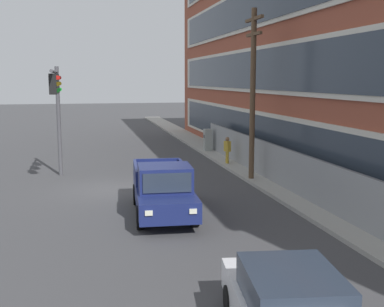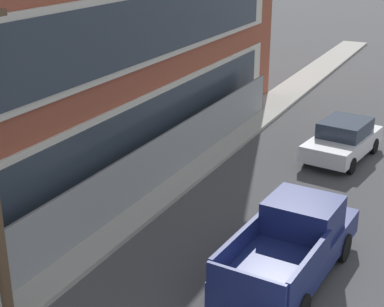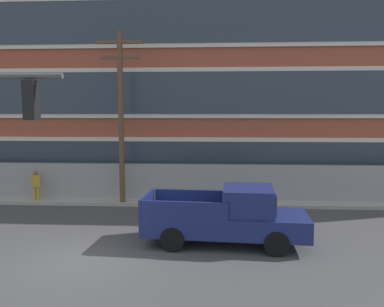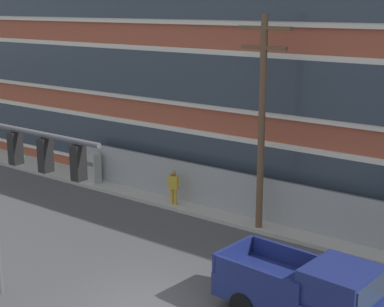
{
  "view_description": "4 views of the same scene",
  "coord_description": "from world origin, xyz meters",
  "px_view_note": "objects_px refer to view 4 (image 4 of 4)",
  "views": [
    {
      "loc": [
        21.66,
        -0.99,
        4.98
      ],
      "look_at": [
        2.24,
        3.39,
        1.89
      ],
      "focal_mm": 45.0,
      "sensor_mm": 36.0,
      "label": 1
    },
    {
      "loc": [
        -8.56,
        -1.91,
        8.62
      ],
      "look_at": [
        3.79,
        4.28,
        3.36
      ],
      "focal_mm": 55.0,
      "sensor_mm": 36.0,
      "label": 2
    },
    {
      "loc": [
        4.07,
        -10.73,
        4.48
      ],
      "look_at": [
        3.17,
        5.41,
        2.72
      ],
      "focal_mm": 35.0,
      "sensor_mm": 36.0,
      "label": 3
    },
    {
      "loc": [
        10.67,
        -11.74,
        8.59
      ],
      "look_at": [
        -0.71,
        3.18,
        3.82
      ],
      "focal_mm": 55.0,
      "sensor_mm": 36.0,
      "label": 4
    }
  ],
  "objects_px": {
    "traffic_signal_mast": "(22,174)",
    "pedestrian_near_cabinet": "(174,186)",
    "pickup_truck_navy": "(317,296)",
    "electrical_cabinet": "(94,169)",
    "utility_pole_near_corner": "(262,116)"
  },
  "relations": [
    {
      "from": "pickup_truck_navy",
      "to": "traffic_signal_mast",
      "type": "bearing_deg",
      "value": -150.38
    },
    {
      "from": "traffic_signal_mast",
      "to": "utility_pole_near_corner",
      "type": "relative_size",
      "value": 0.68
    },
    {
      "from": "pickup_truck_navy",
      "to": "pedestrian_near_cabinet",
      "type": "relative_size",
      "value": 3.37
    },
    {
      "from": "utility_pole_near_corner",
      "to": "pedestrian_near_cabinet",
      "type": "relative_size",
      "value": 4.89
    },
    {
      "from": "traffic_signal_mast",
      "to": "pedestrian_near_cabinet",
      "type": "distance_m",
      "value": 10.04
    },
    {
      "from": "traffic_signal_mast",
      "to": "electrical_cabinet",
      "type": "xyz_separation_m",
      "value": [
        -7.34,
        9.44,
        -3.27
      ]
    },
    {
      "from": "utility_pole_near_corner",
      "to": "pedestrian_near_cabinet",
      "type": "height_order",
      "value": "utility_pole_near_corner"
    },
    {
      "from": "pickup_truck_navy",
      "to": "electrical_cabinet",
      "type": "distance_m",
      "value": 15.39
    },
    {
      "from": "utility_pole_near_corner",
      "to": "pedestrian_near_cabinet",
      "type": "bearing_deg",
      "value": 178.87
    },
    {
      "from": "utility_pole_near_corner",
      "to": "electrical_cabinet",
      "type": "relative_size",
      "value": 5.1
    },
    {
      "from": "pickup_truck_navy",
      "to": "electrical_cabinet",
      "type": "xyz_separation_m",
      "value": [
        -14.4,
        5.43,
        -0.13
      ]
    },
    {
      "from": "pickup_truck_navy",
      "to": "electrical_cabinet",
      "type": "height_order",
      "value": "pickup_truck_navy"
    },
    {
      "from": "traffic_signal_mast",
      "to": "pedestrian_near_cabinet",
      "type": "bearing_deg",
      "value": 103.46
    },
    {
      "from": "electrical_cabinet",
      "to": "pedestrian_near_cabinet",
      "type": "relative_size",
      "value": 0.96
    },
    {
      "from": "traffic_signal_mast",
      "to": "utility_pole_near_corner",
      "type": "distance_m",
      "value": 9.45
    }
  ]
}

